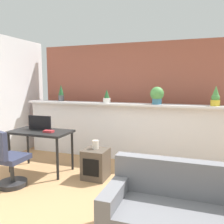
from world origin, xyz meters
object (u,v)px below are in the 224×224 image
potted_plant_1 (107,97)px  book_on_desk (49,131)px  office_chair (8,163)px  couch (184,219)px  desk (41,135)px  side_cube_shelf (96,164)px  potted_plant_2 (157,95)px  tv_monitor (40,123)px  potted_plant_0 (61,93)px  potted_plant_3 (216,97)px  vase_on_shelf (95,145)px

potted_plant_1 → book_on_desk: 1.44m
office_chair → couch: bearing=-10.4°
desk → side_cube_shelf: size_ratio=2.20×
potted_plant_2 → couch: (0.66, -2.33, -1.09)m
office_chair → side_cube_shelf: 1.38m
potted_plant_2 → office_chair: 2.88m
tv_monitor → desk: bearing=-48.6°
potted_plant_0 → tv_monitor: potted_plant_0 is taller
side_cube_shelf → couch: size_ratio=0.32×
office_chair → couch: size_ratio=0.58×
potted_plant_3 → tv_monitor: potted_plant_3 is taller
book_on_desk → potted_plant_3: bearing=23.6°
potted_plant_1 → couch: bearing=-53.9°
tv_monitor → office_chair: (0.01, -0.83, -0.49)m
potted_plant_2 → book_on_desk: 2.14m
potted_plant_1 → desk: potted_plant_1 is taller
book_on_desk → potted_plant_0: bearing=111.5°
potted_plant_1 → vase_on_shelf: 1.29m
office_chair → vase_on_shelf: (1.11, 0.81, 0.18)m
potted_plant_1 → office_chair: (-0.93, -1.85, -0.92)m
potted_plant_3 → desk: bearing=-159.0°
desk → book_on_desk: (0.22, -0.07, 0.10)m
book_on_desk → side_cube_shelf: bearing=6.1°
potted_plant_1 → office_chair: potted_plant_1 is taller
potted_plant_2 → office_chair: potted_plant_2 is taller
potted_plant_2 → potted_plant_3: 1.05m
office_chair → vase_on_shelf: size_ratio=6.24×
couch → vase_on_shelf: bearing=139.5°
side_cube_shelf → potted_plant_1: bearing=100.8°
desk → couch: 2.87m
potted_plant_0 → side_cube_shelf: bearing=-40.1°
side_cube_shelf → couch: 1.95m
book_on_desk → tv_monitor: bearing=153.1°
tv_monitor → couch: size_ratio=0.30×
desk → office_chair: 0.80m
potted_plant_2 → vase_on_shelf: bearing=-129.5°
potted_plant_1 → side_cube_shelf: size_ratio=0.56×
couch → tv_monitor: bearing=153.6°
potted_plant_3 → book_on_desk: 3.05m
potted_plant_0 → potted_plant_2: size_ratio=1.10×
potted_plant_2 → desk: bearing=-150.0°
potted_plant_0 → potted_plant_3: (3.21, -0.01, -0.03)m
side_cube_shelf → vase_on_shelf: (-0.02, 0.04, 0.32)m
desk → vase_on_shelf: desk is taller
couch → office_chair: bearing=169.6°
tv_monitor → couch: 3.00m
couch → side_cube_shelf: bearing=140.0°
vase_on_shelf → side_cube_shelf: bearing=-65.7°
potted_plant_3 → book_on_desk: potted_plant_3 is taller
potted_plant_2 → potted_plant_3: size_ratio=0.93×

